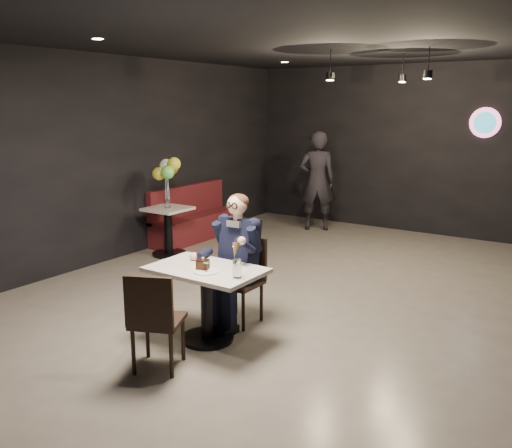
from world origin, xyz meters
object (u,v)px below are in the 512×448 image
Objects in this scene: seated_man at (239,258)px; passerby at (317,181)px; chair_far at (239,281)px; booth_bench at (195,213)px; main_table at (207,304)px; side_table at (169,231)px; sundae_glass at (237,268)px; balloon_vase at (168,203)px; chair_near at (158,319)px.

passerby reaches higher than seated_man.
chair_far is 3.78m from booth_bench.
side_table reaches higher than main_table.
seated_man is 4.64m from passerby.
side_table is 0.42× the size of passerby.
sundae_glass is at bearing -55.94° from seated_man.
balloon_vase is 3.05m from passerby.
booth_bench is at bearing 137.08° from seated_man.
chair_near is 0.64× the size of seated_man.
booth_bench is at bearing 101.69° from chair_near.
side_table is at bearing 0.00° from balloon_vase.
chair_near is (0.00, -1.23, 0.00)m from chair_far.
chair_far is at bearing 124.06° from sundae_glass.
side_table is at bearing 147.49° from seated_man.
balloon_vase is (-2.47, 2.12, 0.44)m from main_table.
seated_man is at bearing 65.65° from chair_near.
passerby reaches higher than chair_far.
chair_near is at bearing -53.97° from booth_bench.
seated_man reaches higher than chair_near.
seated_man is 0.76m from sundae_glass.
booth_bench is at bearing 25.13° from passerby.
side_table is (-2.47, 1.57, -0.34)m from seated_man.
sundae_glass is 0.09× the size of passerby.
side_table is at bearing 41.08° from passerby.
booth_bench is (-2.77, 3.80, 0.01)m from chair_near.
balloon_vase is at bearing 147.49° from seated_man.
booth_bench reaches higher than balloon_vase.
chair_near reaches higher than side_table.
sundae_glass is (0.42, 0.61, 0.38)m from chair_near.
chair_near is 6.78× the size of balloon_vase.
seated_man is (0.00, 0.00, 0.26)m from chair_far.
passerby is (1.08, 2.85, 0.10)m from balloon_vase.
seated_man reaches higher than side_table.
balloon_vase is at bearing 0.00° from side_table.
chair_far is 0.50× the size of passerby.
booth_bench is at bearing 106.70° from balloon_vase.
main_table is at bearing -90.00° from seated_man.
passerby reaches higher than main_table.
main_table is at bearing -90.00° from chair_far.
chair_near is at bearing -90.00° from main_table.
chair_near is (-0.00, -0.68, 0.09)m from main_table.
seated_man is 8.41× the size of sundae_glass.
sundae_glass is at bearing -37.25° from balloon_vase.
passerby is at bearing 69.31° from side_table.
balloon_vase is at bearing 107.00° from chair_near.
chair_near is 0.83m from sundae_glass.
booth_bench reaches higher than chair_near.
balloon_vase is at bearing 41.08° from passerby.
chair_far is 0.84m from sundae_glass.
seated_man is (-0.00, 0.55, 0.34)m from main_table.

